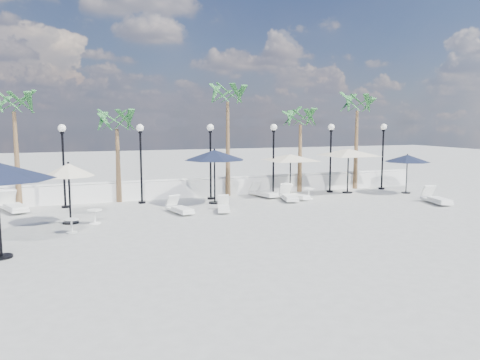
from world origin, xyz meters
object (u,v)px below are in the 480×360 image
object	(u,v)px
lounger_6	(289,196)
parasol_cream_sq_a	(291,154)
lounger_4	(296,195)
lounger_1	(180,208)
parasol_navy_mid	(214,155)
lounger_2	(14,206)
lounger_7	(436,199)
parasol_cream_small	(68,171)
parasol_cream_sq_b	(349,149)
lounger_5	(264,193)
parasol_navy_right	(407,159)
lounger_3	(224,207)

from	to	relation	value
lounger_6	parasol_cream_sq_a	bearing A→B (deg)	74.06
lounger_4	lounger_6	xyz separation A→B (m)	(-0.55, -0.30, 0.03)
lounger_1	parasol_navy_mid	distance (m)	3.58
lounger_2	lounger_7	distance (m)	19.60
lounger_1	parasol_cream_small	distance (m)	4.85
parasol_cream_sq_a	lounger_4	bearing A→B (deg)	-103.12
parasol_cream_sq_b	lounger_7	bearing A→B (deg)	-65.40
parasol_cream_sq_a	parasol_cream_small	distance (m)	11.65
lounger_5	lounger_6	world-z (taller)	lounger_6
lounger_6	parasol_navy_right	world-z (taller)	parasol_navy_right
lounger_6	parasol_cream_sq_a	size ratio (longest dim) A/B	0.41
lounger_2	lounger_5	distance (m)	11.95
lounger_4	lounger_7	bearing A→B (deg)	-48.70
lounger_1	lounger_5	xyz separation A→B (m)	(5.16, 2.85, 0.02)
lounger_5	parasol_navy_mid	distance (m)	3.78
lounger_3	lounger_4	distance (m)	4.89
parasol_cream_sq_a	parasol_navy_right	bearing A→B (deg)	-12.85
lounger_3	lounger_4	xyz separation A→B (m)	(4.51, 1.90, 0.00)
lounger_5	parasol_cream_sq_b	xyz separation A→B (m)	(4.99, -0.26, 2.21)
lounger_6	lounger_2	bearing A→B (deg)	-174.13
lounger_1	parasol_cream_sq_b	xyz separation A→B (m)	(10.14, 2.59, 2.23)
parasol_navy_mid	parasol_cream_sq_a	bearing A→B (deg)	11.74
lounger_2	parasol_cream_sq_b	size ratio (longest dim) A/B	0.42
lounger_6	parasol_navy_mid	size ratio (longest dim) A/B	0.67
parasol_navy_mid	parasol_cream_small	size ratio (longest dim) A/B	1.23
lounger_3	parasol_cream_small	world-z (taller)	parasol_cream_small
lounger_6	parasol_cream_small	bearing A→B (deg)	-157.17
lounger_3	parasol_cream_small	size ratio (longest dim) A/B	0.70
lounger_6	parasol_navy_mid	bearing A→B (deg)	-175.99
lounger_1	parasol_navy_mid	bearing A→B (deg)	27.38
lounger_5	parasol_cream_sq_a	distance (m)	2.51
lounger_6	parasol_navy_mid	distance (m)	4.30
lounger_7	parasol_navy_mid	size ratio (longest dim) A/B	0.68
lounger_2	parasol_cream_small	bearing A→B (deg)	-76.33
lounger_3	lounger_5	distance (m)	4.50
lounger_7	parasol_navy_right	xyz separation A→B (m)	(0.93, 3.30, 1.69)
lounger_1	parasol_cream_small	world-z (taller)	parasol_cream_small
lounger_7	parasol_cream_sq_a	world-z (taller)	parasol_cream_sq_a
lounger_3	lounger_7	xyz separation A→B (m)	(10.30, -1.66, 0.04)
lounger_6	parasol_cream_sq_a	world-z (taller)	parasol_cream_sq_a
parasol_cream_sq_a	parasol_cream_small	size ratio (longest dim) A/B	2.02
lounger_4	lounger_5	distance (m)	1.76
parasol_cream_small	parasol_navy_right	bearing A→B (deg)	6.08
lounger_4	lounger_7	distance (m)	6.80
lounger_2	lounger_4	bearing A→B (deg)	-26.45
lounger_4	parasol_cream_sq_b	bearing A→B (deg)	-2.59
lounger_3	lounger_4	bearing A→B (deg)	39.43
lounger_4	parasol_navy_right	size ratio (longest dim) A/B	0.71
parasol_cream_sq_b	lounger_5	bearing A→B (deg)	177.00
lounger_7	parasol_cream_small	xyz separation A→B (m)	(-16.67, 1.42, 1.82)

